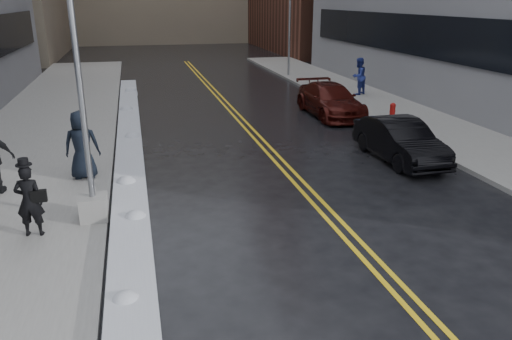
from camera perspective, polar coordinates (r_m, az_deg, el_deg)
ground at (r=11.33m, az=-1.40°, el=-8.72°), size 160.00×160.00×0.00m
sidewalk_west at (r=20.79m, az=-23.37°, el=2.98°), size 5.50×50.00×0.15m
sidewalk_east at (r=23.79m, az=17.36°, el=5.56°), size 4.00×50.00×0.15m
lane_line_left at (r=20.97m, az=-1.00°, el=4.49°), size 0.12×50.00×0.01m
lane_line_right at (r=21.03m, az=-0.20°, el=4.54°), size 0.12×50.00×0.01m
snow_ridge at (r=18.52m, az=-14.25°, el=2.45°), size 0.90×30.00×0.34m
lamppost at (r=12.17m, az=-19.04°, el=4.98°), size 0.65×0.65×7.62m
fire_hydrant at (r=23.19m, az=15.34°, el=6.62°), size 0.26×0.26×0.73m
traffic_signal at (r=35.47m, az=3.84°, el=15.99°), size 0.16×0.20×6.00m
pedestrian_fedora at (r=12.27m, az=-24.48°, el=-3.22°), size 0.64×0.46×1.67m
pedestrian_c at (r=15.59m, az=-19.30°, el=2.72°), size 1.04×0.71×2.06m
pedestrian_east at (r=28.74m, az=11.64°, el=10.45°), size 1.24×1.16×2.03m
car_black at (r=17.61m, az=16.12°, el=3.27°), size 1.56×4.33×1.42m
car_maroon at (r=23.92m, az=8.49°, el=7.91°), size 2.07×5.09×1.48m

